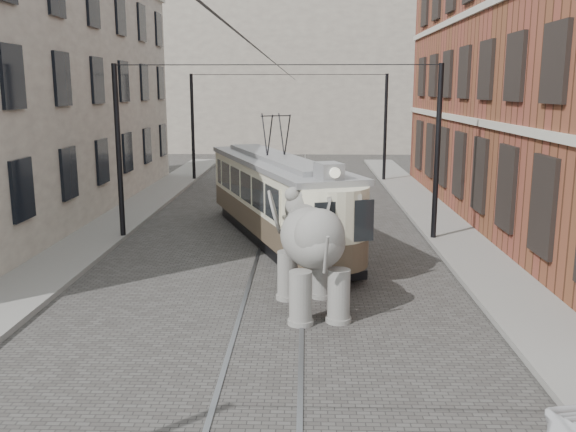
{
  "coord_description": "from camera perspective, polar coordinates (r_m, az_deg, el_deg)",
  "views": [
    {
      "loc": [
        0.8,
        -14.92,
        5.16
      ],
      "look_at": [
        0.36,
        -0.01,
        2.1
      ],
      "focal_mm": 38.64,
      "sensor_mm": 36.0,
      "label": 1
    }
  ],
  "objects": [
    {
      "name": "ground",
      "position": [
        15.81,
        -1.31,
        -7.46
      ],
      "size": [
        120.0,
        120.0,
        0.0
      ],
      "primitive_type": "plane",
      "color": "#42403D"
    },
    {
      "name": "tram",
      "position": [
        21.22,
        -1.11,
        3.47
      ],
      "size": [
        5.8,
        11.02,
        4.33
      ],
      "primitive_type": null,
      "rotation": [
        0.0,
        0.0,
        0.34
      ],
      "color": "beige",
      "rests_on": "ground"
    },
    {
      "name": "catenary",
      "position": [
        20.07,
        -1.18,
        5.41
      ],
      "size": [
        11.0,
        30.2,
        6.0
      ],
      "primitive_type": null,
      "color": "black",
      "rests_on": "ground"
    },
    {
      "name": "distant_block",
      "position": [
        54.96,
        0.88,
        13.51
      ],
      "size": [
        28.0,
        10.0,
        14.0
      ],
      "primitive_type": "cube",
      "color": "gray",
      "rests_on": "ground"
    },
    {
      "name": "sidewalk_right",
      "position": [
        16.6,
        20.01,
        -6.97
      ],
      "size": [
        2.0,
        60.0,
        0.15
      ],
      "primitive_type": "cube",
      "color": "slate",
      "rests_on": "ground"
    },
    {
      "name": "stucco_building",
      "position": [
        27.58,
        -24.05,
        10.28
      ],
      "size": [
        7.0,
        24.0,
        10.0
      ],
      "primitive_type": "cube",
      "color": "gray",
      "rests_on": "ground"
    },
    {
      "name": "sidewalk_left",
      "position": [
        17.38,
        -23.39,
        -6.41
      ],
      "size": [
        2.0,
        60.0,
        0.15
      ],
      "primitive_type": "cube",
      "color": "slate",
      "rests_on": "ground"
    },
    {
      "name": "tram_rails",
      "position": [
        15.81,
        -1.31,
        -7.42
      ],
      "size": [
        1.54,
        80.0,
        0.02
      ],
      "primitive_type": null,
      "color": "slate",
      "rests_on": "ground"
    },
    {
      "name": "elephant",
      "position": [
        14.55,
        2.23,
        -3.55
      ],
      "size": [
        3.28,
        4.85,
        2.73
      ],
      "primitive_type": null,
      "rotation": [
        0.0,
        0.0,
        0.2
      ],
      "color": "slate",
      "rests_on": "ground"
    }
  ]
}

